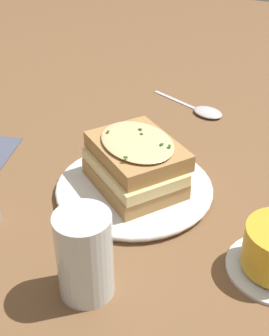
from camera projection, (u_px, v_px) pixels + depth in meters
name	position (u px, v px, depth m)	size (l,w,h in m)	color
ground_plane	(137.00, 189.00, 0.72)	(2.40, 2.40, 0.00)	brown
dinner_plate	(135.00, 188.00, 0.71)	(0.24, 0.24, 0.01)	white
sandwich	(136.00, 164.00, 0.68)	(0.17, 0.18, 0.08)	#B2844C
water_glass	(85.00, 255.00, 0.52)	(0.06, 0.06, 0.11)	silver
spoon	(204.00, 111.00, 0.93)	(0.09, 0.17, 0.01)	silver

